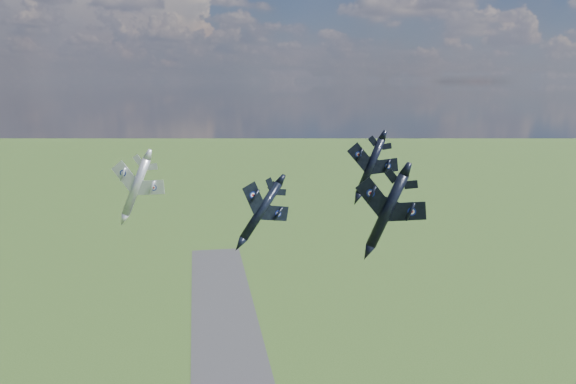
{
  "coord_description": "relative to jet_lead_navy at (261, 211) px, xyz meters",
  "views": [
    {
      "loc": [
        -9.74,
        -77.9,
        99.58
      ],
      "look_at": [
        4.7,
        9.67,
        82.08
      ],
      "focal_mm": 35.0,
      "sensor_mm": 36.0,
      "label": 1
    }
  ],
  "objects": [
    {
      "name": "jet_lead_navy",
      "position": [
        0.0,
        0.0,
        0.0
      ],
      "size": [
        15.24,
        17.87,
        9.13
      ],
      "primitive_type": null,
      "rotation": [
        0.0,
        0.66,
        0.37
      ],
      "color": "black"
    },
    {
      "name": "jet_left_silver",
      "position": [
        -19.96,
        -0.17,
        4.72
      ],
      "size": [
        13.65,
        15.98,
        6.54
      ],
      "primitive_type": null,
      "rotation": [
        0.0,
        0.42,
        -0.3
      ],
      "color": "#B2B5BD"
    },
    {
      "name": "jet_right_navy",
      "position": [
        14.46,
        -20.95,
        4.29
      ],
      "size": [
        15.54,
        17.65,
        6.78
      ],
      "primitive_type": null,
      "rotation": [
        0.0,
        0.39,
        -0.38
      ],
      "color": "black"
    },
    {
      "name": "jet_high_navy",
      "position": [
        21.77,
        9.58,
        5.5
      ],
      "size": [
        12.67,
        16.16,
        6.87
      ],
      "primitive_type": null,
      "rotation": [
        0.0,
        0.37,
        -0.1
      ],
      "color": "black"
    }
  ]
}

